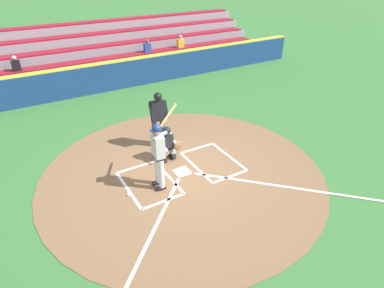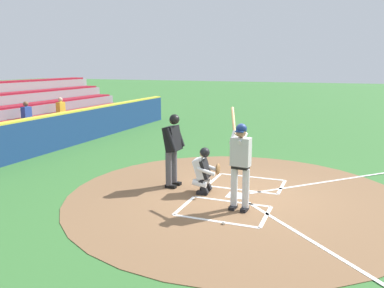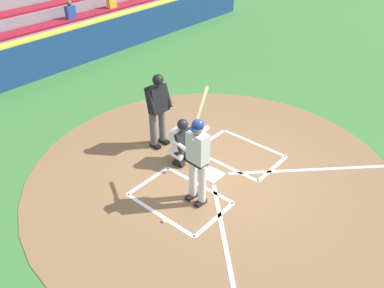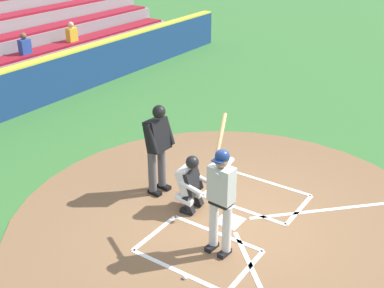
% 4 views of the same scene
% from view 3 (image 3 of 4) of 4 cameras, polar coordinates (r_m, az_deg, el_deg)
% --- Properties ---
extents(ground_plane, '(120.00, 120.00, 0.00)m').
position_cam_3_polar(ground_plane, '(8.78, 2.83, -4.43)').
color(ground_plane, '#387033').
extents(dirt_circle, '(8.00, 8.00, 0.01)m').
position_cam_3_polar(dirt_circle, '(8.77, 2.83, -4.40)').
color(dirt_circle, brown).
rests_on(dirt_circle, ground).
extents(home_plate_and_chalk, '(7.93, 4.91, 0.01)m').
position_cam_3_polar(home_plate_and_chalk, '(8.39, 7.59, -6.72)').
color(home_plate_and_chalk, white).
rests_on(home_plate_and_chalk, dirt_circle).
extents(batter, '(0.97, 0.66, 2.13)m').
position_cam_3_polar(batter, '(7.46, 0.80, -1.61)').
color(batter, silver).
rests_on(batter, ground).
extents(catcher, '(0.62, 0.61, 1.13)m').
position_cam_3_polar(catcher, '(8.82, -1.35, 0.52)').
color(catcher, black).
rests_on(catcher, ground).
extents(plate_umpire, '(0.60, 0.44, 1.86)m').
position_cam_3_polar(plate_umpire, '(9.21, -4.91, 5.45)').
color(plate_umpire, '#4C4C51').
rests_on(plate_umpire, ground).
extents(baseball, '(0.07, 0.07, 0.07)m').
position_cam_3_polar(baseball, '(7.67, -4.05, -10.87)').
color(baseball, white).
rests_on(baseball, ground).
extents(backstop_wall, '(22.00, 0.36, 1.31)m').
position_cam_3_polar(backstop_wall, '(13.76, -22.91, 10.72)').
color(backstop_wall, navy).
rests_on(backstop_wall, ground).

